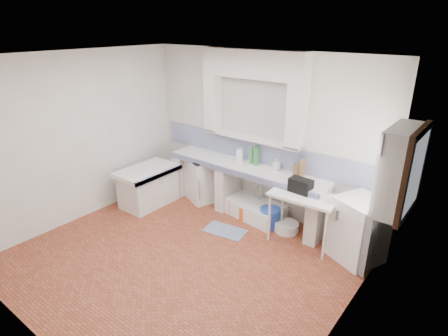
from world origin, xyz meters
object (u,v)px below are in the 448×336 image
Objects in this scene: sink at (254,210)px; stove at (203,179)px; fridge at (359,230)px; side_table at (302,219)px.

stove is at bearing -171.74° from sink.
fridge reaches higher than sink.
stove is 0.82× the size of side_table.
sink is 1.07× the size of side_table.
stove is at bearing 170.96° from side_table.
stove is 1.18m from sink.
stove reaches higher than side_table.
stove is 2.20m from side_table.
side_table is 1.05× the size of fridge.
sink is 1.89m from fridge.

